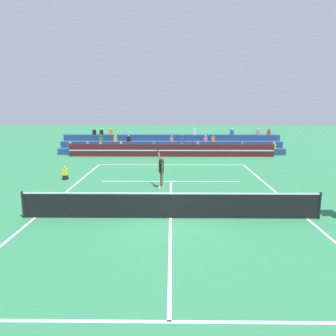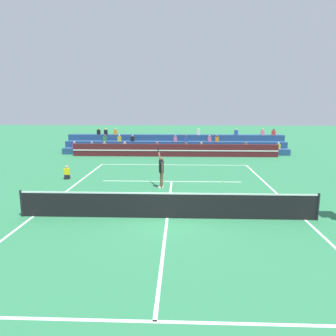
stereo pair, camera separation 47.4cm
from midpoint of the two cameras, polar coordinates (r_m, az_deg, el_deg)
The scene contains 8 objects.
ground_plane at distance 13.36m, azimuth 0.88°, elevation -8.73°, with size 120.00×120.00×0.00m, color #2D7A4C.
court_lines at distance 13.36m, azimuth 0.88°, elevation -8.71°, with size 11.10×23.90×0.01m.
tennis_net at distance 13.19m, azimuth 0.89°, elevation -6.50°, with size 12.00×0.10×1.10m.
sponsor_banner_wall at distance 28.82m, azimuth 1.63°, elevation 3.09°, with size 18.00×0.26×1.10m.
bleacher_stand at distance 31.33m, azimuth 1.67°, elevation 3.91°, with size 20.73×2.85×2.28m.
ball_kid_courtside at distance 21.00m, azimuth -16.58°, elevation -0.95°, with size 0.30×0.36×0.84m.
tennis_player at distance 17.92m, azimuth -0.43°, elevation -0.37°, with size 0.44×1.33×2.27m.
tennis_ball at distance 19.67m, azimuth 10.27°, elevation -2.33°, with size 0.07×0.07×0.07m, color #C6DB33.
Camera 2 is at (0.52, -12.57, 4.51)m, focal length 35.00 mm.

